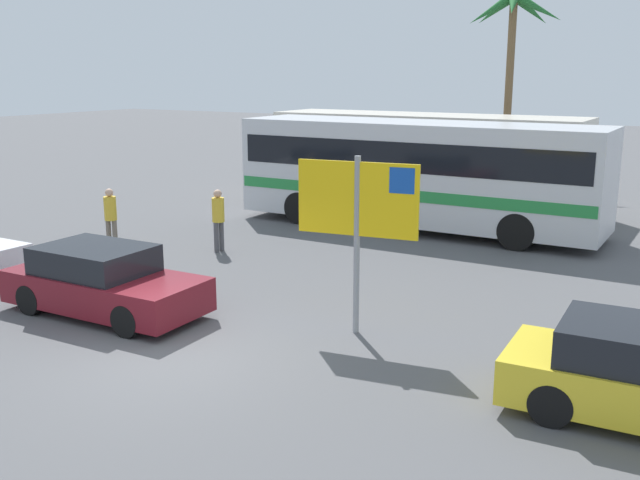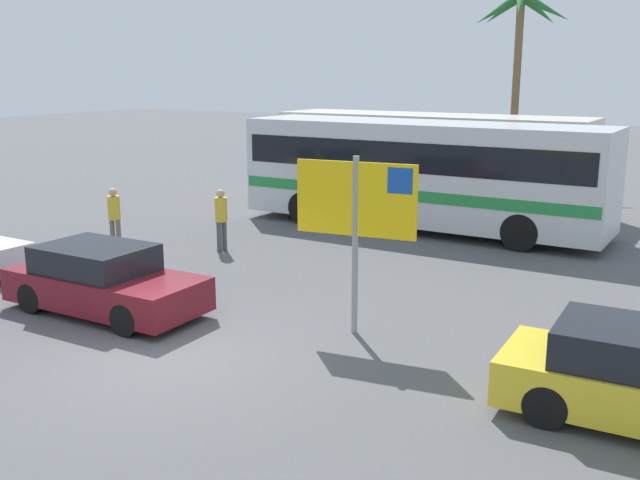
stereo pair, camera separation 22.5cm
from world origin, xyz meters
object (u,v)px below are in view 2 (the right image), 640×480
(bus_rear_coach, at_px, (430,155))
(pedestrian_near_sign, at_px, (114,213))
(ferry_sign, at_px, (358,206))
(car_maroon, at_px, (103,281))
(bus_front_coach, at_px, (422,170))
(pedestrian_by_bus, at_px, (221,215))

(bus_rear_coach, relative_size, pedestrian_near_sign, 6.66)
(pedestrian_near_sign, bearing_deg, bus_rear_coach, -41.60)
(ferry_sign, xyz_separation_m, car_maroon, (-4.79, -1.54, -1.69))
(bus_front_coach, relative_size, bus_rear_coach, 1.00)
(bus_rear_coach, bearing_deg, ferry_sign, -72.60)
(bus_rear_coach, xyz_separation_m, car_maroon, (-0.87, -14.03, -1.15))
(bus_front_coach, xyz_separation_m, ferry_sign, (2.63, -8.82, 0.54))
(bus_front_coach, height_order, ferry_sign, ferry_sign)
(bus_front_coach, height_order, bus_rear_coach, same)
(bus_rear_coach, distance_m, pedestrian_by_bus, 9.22)
(bus_rear_coach, relative_size, car_maroon, 2.66)
(pedestrian_by_bus, bearing_deg, bus_rear_coach, 86.73)
(bus_front_coach, distance_m, pedestrian_by_bus, 6.30)
(bus_rear_coach, bearing_deg, car_maroon, -93.55)
(bus_front_coach, bearing_deg, ferry_sign, -73.39)
(ferry_sign, height_order, pedestrian_by_bus, ferry_sign)
(bus_front_coach, xyz_separation_m, car_maroon, (-2.15, -10.36, -1.15))
(car_maroon, xyz_separation_m, pedestrian_near_sign, (-3.77, 3.84, 0.32))
(bus_front_coach, xyz_separation_m, bus_rear_coach, (-1.28, 3.67, 0.00))
(car_maroon, bearing_deg, pedestrian_near_sign, 133.32)
(bus_rear_coach, relative_size, pedestrian_by_bus, 6.60)
(bus_front_coach, relative_size, pedestrian_by_bus, 6.60)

